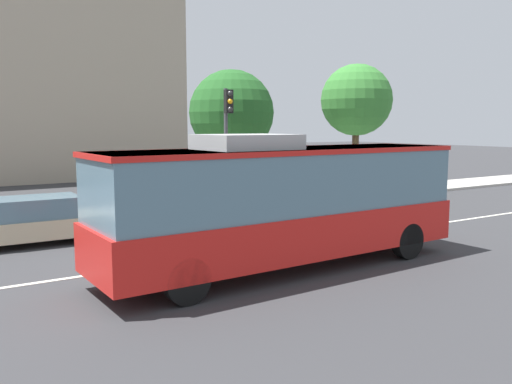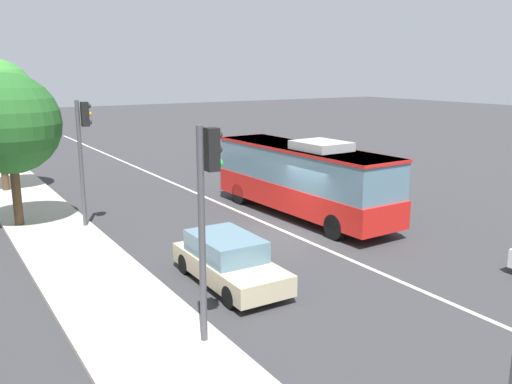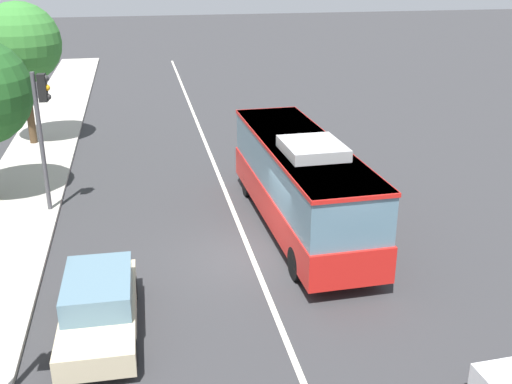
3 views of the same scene
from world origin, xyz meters
The scene contains 6 objects.
ground_plane centered at (0.00, 0.00, 0.00)m, with size 160.00×160.00×0.00m, color #333335.
lane_centre_line centered at (0.00, 0.00, 0.01)m, with size 76.00×0.16×0.01m, color silver.
transit_bus centered at (1.78, -2.03, 1.81)m, with size 10.08×2.83×3.46m.
sedan_beige centered at (-3.24, 4.52, 0.72)m, with size 4.52×1.86×1.46m.
traffic_light_near_corner centered at (4.90, 6.52, 3.56)m, with size 0.34×0.62×5.20m.
street_tree_kerbside_centre centered at (13.86, 8.44, 5.00)m, with size 3.80×3.80×6.92m.
Camera 3 is at (-16.97, 3.19, 9.00)m, focal length 42.84 mm.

